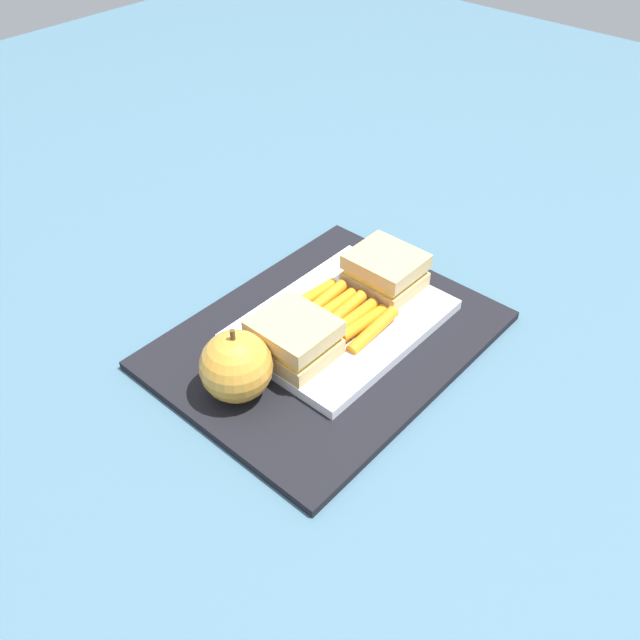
{
  "coord_description": "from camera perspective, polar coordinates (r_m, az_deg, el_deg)",
  "views": [
    {
      "loc": [
        0.43,
        0.37,
        0.52
      ],
      "look_at": [
        0.01,
        0.0,
        0.04
      ],
      "focal_mm": 38.48,
      "sensor_mm": 36.0,
      "label": 1
    }
  ],
  "objects": [
    {
      "name": "food_tray",
      "position": [
        0.78,
        1.84,
        -0.1
      ],
      "size": [
        0.23,
        0.17,
        0.01
      ],
      "primitive_type": "cube",
      "color": "white",
      "rests_on": "lunchbag_mat"
    },
    {
      "name": "ground_plane",
      "position": [
        0.77,
        0.62,
        -1.91
      ],
      "size": [
        2.4,
        2.4,
        0.0
      ],
      "primitive_type": "plane",
      "color": "#42667A"
    },
    {
      "name": "carrot_sticks_bundle",
      "position": [
        0.77,
        1.84,
        0.6
      ],
      "size": [
        0.08,
        0.1,
        0.02
      ],
      "color": "orange",
      "rests_on": "food_tray"
    },
    {
      "name": "sandwich_half_right",
      "position": [
        0.71,
        -2.16,
        -1.46
      ],
      "size": [
        0.07,
        0.08,
        0.04
      ],
      "color": "tan",
      "rests_on": "food_tray"
    },
    {
      "name": "sandwich_half_left",
      "position": [
        0.81,
        5.46,
        4.11
      ],
      "size": [
        0.07,
        0.08,
        0.04
      ],
      "color": "tan",
      "rests_on": "food_tray"
    },
    {
      "name": "apple",
      "position": [
        0.68,
        -6.99,
        -3.85
      ],
      "size": [
        0.07,
        0.07,
        0.08
      ],
      "color": "gold",
      "rests_on": "lunchbag_mat"
    },
    {
      "name": "lunchbag_mat",
      "position": [
        0.77,
        0.62,
        -1.63
      ],
      "size": [
        0.36,
        0.28,
        0.01
      ],
      "primitive_type": "cube",
      "color": "black",
      "rests_on": "ground_plane"
    }
  ]
}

